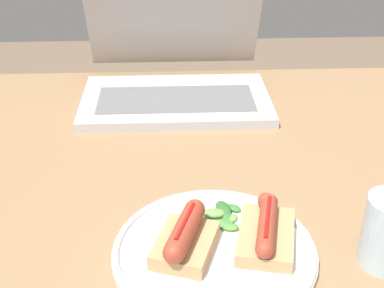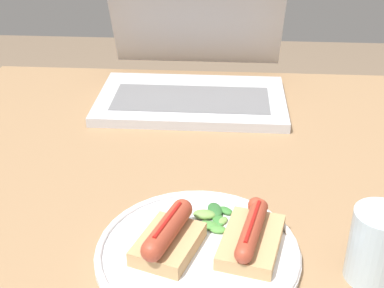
{
  "view_description": "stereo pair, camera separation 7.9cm",
  "coord_description": "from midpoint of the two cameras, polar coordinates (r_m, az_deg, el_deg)",
  "views": [
    {
      "loc": [
        -0.12,
        -0.7,
        1.2
      ],
      "look_at": [
        -0.09,
        -0.01,
        0.82
      ],
      "focal_mm": 50.0,
      "sensor_mm": 36.0,
      "label": 1
    },
    {
      "loc": [
        -0.04,
        -0.7,
        1.2
      ],
      "look_at": [
        -0.09,
        -0.01,
        0.82
      ],
      "focal_mm": 50.0,
      "sensor_mm": 36.0,
      "label": 2
    }
  ],
  "objects": [
    {
      "name": "desk",
      "position": [
        0.87,
        3.41,
        -7.09
      ],
      "size": [
        1.13,
        0.88,
        0.76
      ],
      "color": "#93704C",
      "rests_on": "ground_plane"
    },
    {
      "name": "sausage_toast_middle",
      "position": [
        0.67,
        4.59,
        -9.46
      ],
      "size": [
        0.09,
        0.12,
        0.04
      ],
      "rotation": [
        0.0,
        0.0,
        1.34
      ],
      "color": "tan",
      "rests_on": "plate"
    },
    {
      "name": "sausage_toast_left",
      "position": [
        0.65,
        -4.25,
        -10.11
      ],
      "size": [
        0.09,
        0.11,
        0.05
      ],
      "rotation": [
        0.0,
        0.0,
        1.24
      ],
      "color": "tan",
      "rests_on": "plate"
    },
    {
      "name": "salad_pile",
      "position": [
        0.71,
        0.15,
        -7.73
      ],
      "size": [
        0.06,
        0.07,
        0.01
      ],
      "color": "#4C8E3D",
      "rests_on": "plate"
    },
    {
      "name": "laptop",
      "position": [
        1.08,
        -3.91,
        7.09
      ],
      "size": [
        0.36,
        0.32,
        0.22
      ],
      "color": "#B7B7BC",
      "rests_on": "desk"
    },
    {
      "name": "plate",
      "position": [
        0.67,
        -1.02,
        -11.44
      ],
      "size": [
        0.25,
        0.25,
        0.02
      ],
      "color": "silver",
      "rests_on": "desk"
    }
  ]
}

